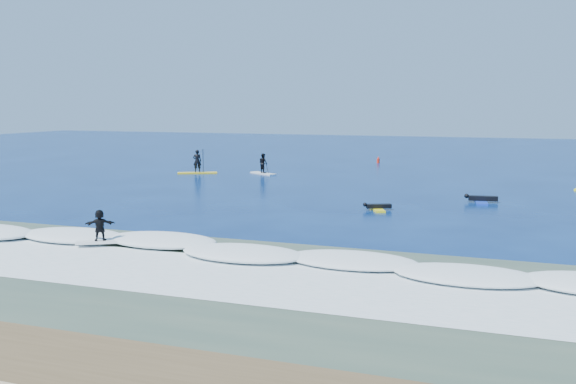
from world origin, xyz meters
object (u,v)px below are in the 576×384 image
(sup_paddler_left, at_px, (197,165))
(marker_buoy, at_px, (378,160))
(wave_surfer, at_px, (100,228))
(sup_paddler_center, at_px, (263,165))
(prone_paddler_near, at_px, (377,207))
(prone_paddler_far, at_px, (481,199))

(sup_paddler_left, relative_size, marker_buoy, 4.87)
(wave_surfer, bearing_deg, sup_paddler_center, 66.81)
(prone_paddler_near, relative_size, marker_buoy, 3.00)
(marker_buoy, bearing_deg, prone_paddler_near, -78.25)
(prone_paddler_far, distance_m, wave_surfer, 21.88)
(sup_paddler_left, relative_size, wave_surfer, 1.72)
(sup_paddler_center, relative_size, prone_paddler_near, 1.36)
(prone_paddler_near, relative_size, prone_paddler_far, 0.81)
(prone_paddler_near, distance_m, prone_paddler_far, 6.90)
(wave_surfer, bearing_deg, prone_paddler_far, 20.30)
(prone_paddler_far, xyz_separation_m, wave_surfer, (-13.58, -17.15, 0.61))
(sup_paddler_center, height_order, prone_paddler_near, sup_paddler_center)
(sup_paddler_center, xyz_separation_m, marker_buoy, (6.75, 12.55, -0.43))
(sup_paddler_left, height_order, marker_buoy, sup_paddler_left)
(sup_paddler_left, xyz_separation_m, prone_paddler_far, (22.60, -8.16, -0.53))
(prone_paddler_near, height_order, marker_buoy, marker_buoy)
(sup_paddler_center, bearing_deg, marker_buoy, 94.21)
(sup_paddler_left, xyz_separation_m, prone_paddler_near, (17.53, -12.85, -0.56))
(sup_paddler_left, xyz_separation_m, sup_paddler_center, (5.20, 1.41, 0.02))
(sup_paddler_left, height_order, sup_paddler_center, sup_paddler_left)
(prone_paddler_near, distance_m, marker_buoy, 27.39)
(sup_paddler_left, bearing_deg, wave_surfer, -97.50)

